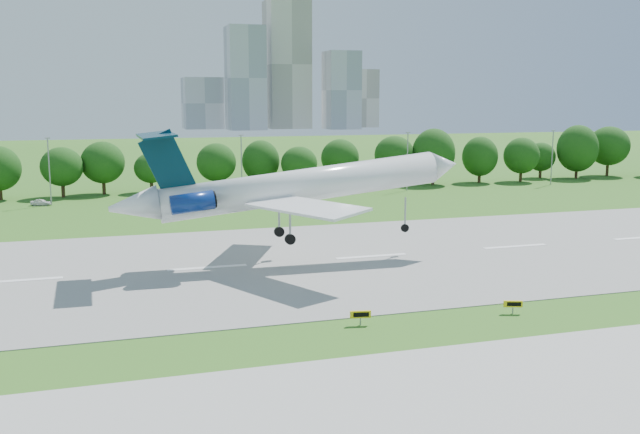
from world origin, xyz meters
The scene contains 9 objects.
ground centered at (0.00, 0.00, 0.00)m, with size 600.00×600.00×0.00m, color #2B5F19.
runway centered at (0.00, 25.00, 0.04)m, with size 400.00×45.00×0.08m, color gray.
tree_line centered at (0.00, 92.00, 6.19)m, with size 288.40×8.40×10.40m.
light_poles centered at (-2.50, 82.00, 6.34)m, with size 175.90×0.25×12.19m.
skyline centered at (100.16, 390.61, 30.46)m, with size 127.00×52.00×80.00m.
airliner centered at (9.20, 24.96, 9.02)m, with size 42.20×30.66×13.17m.
taxi_sign_centre centered at (9.52, 0.52, 0.93)m, with size 1.80×0.52×1.26m.
taxi_sign_right centered at (23.76, -0.39, 0.88)m, with size 1.66×0.73×1.19m.
service_vehicle_b centered at (-21.75, 81.89, 0.60)m, with size 1.43×3.54×1.21m, color white.
Camera 1 is at (-10.90, -54.25, 19.10)m, focal length 40.00 mm.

